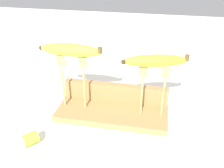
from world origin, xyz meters
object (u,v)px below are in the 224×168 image
Objects in this scene: banana_raised_right at (156,61)px; fork_stand_left at (72,78)px; fork_stand_right at (153,88)px; banana_chunk_near at (30,139)px; banana_raised_left at (70,50)px.

fork_stand_left is at bearing 180.00° from banana_raised_right.
banana_raised_right is at bearing -165.99° from fork_stand_right.
banana_chunk_near is (-0.08, -0.17, -0.11)m from fork_stand_left.
fork_stand_left is 0.09m from banana_raised_left.
banana_raised_left reaches higher than banana_raised_right.
fork_stand_left is 0.91× the size of banana_raised_left.
banana_raised_right reaches higher than banana_chunk_near.
fork_stand_left is at bearing -0.92° from banana_raised_left.
fork_stand_right is (0.26, 0.00, -0.01)m from fork_stand_left.
banana_raised_left is (-0.00, 0.00, 0.09)m from fork_stand_left.
fork_stand_right reaches higher than banana_chunk_near.
fork_stand_right is at bearing 0.00° from fork_stand_left.
banana_raised_right is at bearing -0.00° from banana_raised_left.
banana_chunk_near is (-0.33, -0.17, -0.11)m from fork_stand_right.
banana_raised_right is 3.54× the size of banana_chunk_near.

